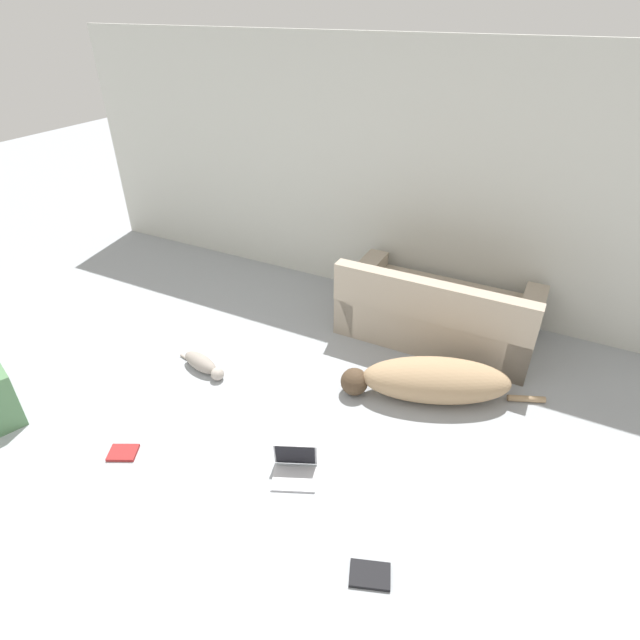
% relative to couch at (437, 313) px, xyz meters
% --- Properties ---
extents(ground_plane, '(20.00, 20.00, 0.00)m').
position_rel_couch_xyz_m(ground_plane, '(-1.12, -3.09, -0.25)').
color(ground_plane, '#999EA3').
extents(wall_back, '(6.94, 0.06, 2.55)m').
position_rel_couch_xyz_m(wall_back, '(-1.12, 0.61, 1.02)').
color(wall_back, beige).
rests_on(wall_back, ground_plane).
extents(couch, '(1.80, 0.93, 0.76)m').
position_rel_couch_xyz_m(couch, '(0.00, 0.00, 0.00)').
color(couch, tan).
rests_on(couch, ground_plane).
extents(dog, '(1.60, 0.87, 0.35)m').
position_rel_couch_xyz_m(dog, '(0.22, -0.90, -0.08)').
color(dog, '#A38460').
rests_on(dog, ground_plane).
extents(cat, '(0.58, 0.23, 0.14)m').
position_rel_couch_xyz_m(cat, '(-1.66, -1.48, -0.18)').
color(cat, gray).
rests_on(cat, ground_plane).
extents(laptop_open, '(0.38, 0.35, 0.23)m').
position_rel_couch_xyz_m(laptop_open, '(-0.38, -2.09, -0.18)').
color(laptop_open, '#B7B7BC').
rests_on(laptop_open, ground_plane).
extents(book_red, '(0.25, 0.23, 0.02)m').
position_rel_couch_xyz_m(book_red, '(-1.57, -2.53, -0.24)').
color(book_red, maroon).
rests_on(book_red, ground_plane).
extents(book_black, '(0.28, 0.23, 0.02)m').
position_rel_couch_xyz_m(book_black, '(0.37, -2.55, -0.24)').
color(book_black, black).
rests_on(book_black, ground_plane).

